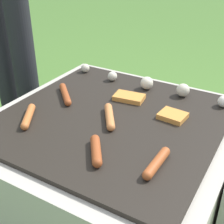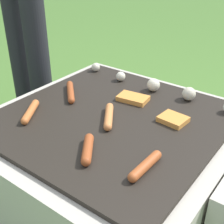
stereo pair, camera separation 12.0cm
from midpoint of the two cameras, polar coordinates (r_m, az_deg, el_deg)
name	(u,v)px [view 1 (the left image)]	position (r m, az deg, el deg)	size (l,w,h in m)	color
ground_plane	(112,188)	(1.44, -2.47, -13.81)	(14.00, 14.00, 0.00)	#47702D
grill	(112,155)	(1.32, -2.64, -7.97)	(0.92, 0.92, 0.37)	#B2AA9E
sausage_mid_left	(157,163)	(0.95, 4.59, -9.38)	(0.03, 0.16, 0.03)	#A34C23
sausage_back_left	(96,150)	(1.01, -6.39, -7.11)	(0.11, 0.13, 0.03)	#93421E
sausage_front_left	(65,94)	(1.38, -11.05, 3.18)	(0.15, 0.15, 0.03)	#93421E
sausage_front_right	(110,116)	(1.18, -3.37, -0.90)	(0.12, 0.16, 0.03)	#C6753D
sausage_front_center	(28,116)	(1.24, -17.76, -0.82)	(0.11, 0.15, 0.03)	#B7602D
bread_slice_right	(173,116)	(1.21, 8.27, -0.76)	(0.11, 0.09, 0.02)	#D18438
bread_slice_center	(129,97)	(1.34, 0.57, 2.65)	(0.14, 0.10, 0.02)	#D18438
mushroom_row	(153,84)	(1.43, 5.18, 5.00)	(0.75, 0.08, 0.06)	beige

